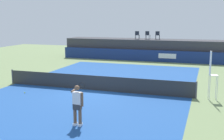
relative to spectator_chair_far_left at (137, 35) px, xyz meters
The scene contains 13 objects.
ground_plane 12.30m from the spectator_chair_far_left, 85.78° to the right, with size 48.00×48.00×0.00m, color #6B7F51.
court_inner 15.23m from the spectator_chair_far_left, 86.62° to the right, with size 12.00×22.00×0.00m, color #1C478C.
sponsor_wall 2.71m from the spectator_chair_far_left, 58.59° to the right, with size 18.00×0.22×1.20m.
spectator_platform 1.85m from the spectator_chair_far_left, 20.84° to the left, with size 18.00×2.80×2.20m, color #38383D.
spectator_chair_far_left is the anchor object (origin of this frame).
spectator_chair_left 1.14m from the spectator_chair_far_left, 16.90° to the left, with size 0.48×0.48×0.89m.
spectator_chair_center 2.22m from the spectator_chair_far_left, 11.66° to the left, with size 0.47×0.47×0.89m.
umpire_chair 16.96m from the spectator_chair_far_left, 62.32° to the right, with size 0.51×0.51×2.76m.
tennis_net 15.15m from the spectator_chair_far_left, 86.62° to the right, with size 12.40×0.02×0.95m, color #2D2D2D.
net_post_near 16.03m from the spectator_chair_far_left, 109.56° to the right, with size 0.10×0.10×1.00m, color #4C4C51.
net_post_far 16.70m from the spectator_chair_far_left, 64.67° to the right, with size 0.10×0.10×1.00m, color #4C4C51.
tennis_player 21.19m from the spectator_chair_far_left, 83.28° to the right, with size 0.65×1.14×1.77m.
tennis_ball 17.47m from the spectator_chair_far_left, 99.76° to the right, with size 0.07×0.07×0.07m, color #D8EA33.
Camera 1 is at (6.79, -17.06, 4.58)m, focal length 47.50 mm.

